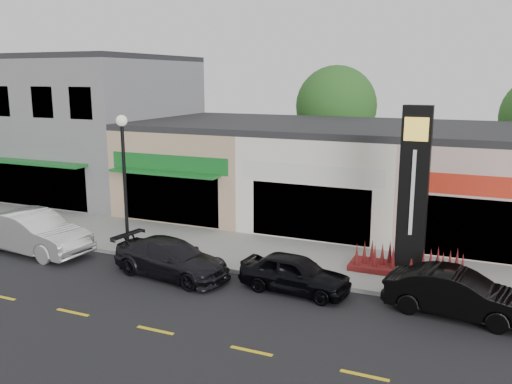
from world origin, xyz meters
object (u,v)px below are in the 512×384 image
Objects in this scene: car_dark_sedan at (171,258)px; car_black_sedan at (295,273)px; lamp_west_near at (124,169)px; car_black_conv at (457,294)px; pylon_sign at (412,216)px; car_white_van at (33,232)px.

car_black_sedan is (4.57, 0.41, -0.02)m from car_dark_sedan.
lamp_west_near reaches higher than car_dark_sedan.
car_black_conv is at bearing -78.07° from car_dark_sedan.
pylon_sign is 14.94m from car_white_van.
car_black_conv reaches higher than car_dark_sedan.
car_black_sedan is 0.89× the size of car_black_conv.
pylon_sign is at bearing 8.77° from lamp_west_near.
pylon_sign is 1.59× the size of car_black_sedan.
car_white_van is at bearing 98.14° from car_dark_sedan.
car_white_van reaches higher than car_black_sedan.
car_black_sedan is (11.19, 0.36, -0.22)m from car_white_van.
car_white_van is at bearing 96.73° from car_black_sedan.
lamp_west_near is at bearing 92.06° from car_black_conv.
car_white_van is 1.23× the size of car_black_conv.
car_black_sedan is at bearing -8.86° from lamp_west_near.
lamp_west_near is 1.20× the size of car_dark_sedan.
pylon_sign reaches higher than lamp_west_near.
pylon_sign reaches higher than car_white_van.
car_dark_sedan is (6.62, -0.05, -0.20)m from car_white_van.
pylon_sign reaches higher than car_dark_sedan.
car_dark_sedan is 1.07× the size of car_black_conv.
car_dark_sedan is (3.11, -1.61, -2.81)m from lamp_west_near.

